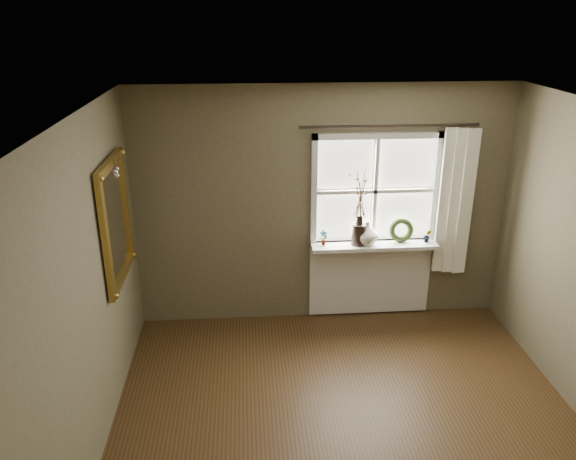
% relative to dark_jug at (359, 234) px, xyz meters
% --- Properties ---
extents(floor, '(4.50, 4.50, 0.00)m').
position_rel_dark_jug_xyz_m(floor, '(-0.38, -2.12, -1.04)').
color(floor, '#3F2913').
rests_on(floor, ground).
extents(ceiling, '(4.50, 4.50, 0.00)m').
position_rel_dark_jug_xyz_m(ceiling, '(-0.38, -2.12, 1.56)').
color(ceiling, silver).
rests_on(ceiling, ground).
extents(wall_back, '(4.00, 0.10, 2.60)m').
position_rel_dark_jug_xyz_m(wall_back, '(-0.38, 0.18, 0.26)').
color(wall_back, brown).
rests_on(wall_back, ground).
extents(wall_left, '(0.10, 4.50, 2.60)m').
position_rel_dark_jug_xyz_m(wall_left, '(-2.43, -2.12, 0.26)').
color(wall_left, brown).
rests_on(wall_left, ground).
extents(window_frame, '(1.36, 0.06, 1.24)m').
position_rel_dark_jug_xyz_m(window_frame, '(0.17, 0.11, 0.44)').
color(window_frame, silver).
rests_on(window_frame, wall_back).
extents(window_sill, '(1.36, 0.26, 0.04)m').
position_rel_dark_jug_xyz_m(window_sill, '(0.17, 0.00, -0.14)').
color(window_sill, silver).
rests_on(window_sill, wall_back).
extents(window_apron, '(1.36, 0.04, 0.88)m').
position_rel_dark_jug_xyz_m(window_apron, '(0.17, 0.11, -0.58)').
color(window_apron, silver).
rests_on(window_apron, ground).
extents(dark_jug, '(0.19, 0.19, 0.23)m').
position_rel_dark_jug_xyz_m(dark_jug, '(0.00, 0.00, 0.00)').
color(dark_jug, black).
rests_on(dark_jug, window_sill).
extents(cream_vase, '(0.27, 0.27, 0.25)m').
position_rel_dark_jug_xyz_m(cream_vase, '(0.09, 0.00, 0.01)').
color(cream_vase, beige).
rests_on(cream_vase, window_sill).
extents(wreath, '(0.27, 0.12, 0.28)m').
position_rel_dark_jug_xyz_m(wreath, '(0.47, 0.04, -0.01)').
color(wreath, '#2E411D').
rests_on(wreath, window_sill).
extents(potted_plant_left, '(0.10, 0.08, 0.17)m').
position_rel_dark_jug_xyz_m(potted_plant_left, '(-0.38, 0.00, -0.03)').
color(potted_plant_left, '#2E411D').
rests_on(potted_plant_left, window_sill).
extents(potted_plant_right, '(0.10, 0.08, 0.15)m').
position_rel_dark_jug_xyz_m(potted_plant_right, '(0.75, 0.00, -0.04)').
color(potted_plant_right, '#2E411D').
rests_on(potted_plant_right, window_sill).
extents(curtain, '(0.36, 0.12, 1.59)m').
position_rel_dark_jug_xyz_m(curtain, '(1.01, 0.01, 0.33)').
color(curtain, white).
rests_on(curtain, wall_back).
extents(curtain_rod, '(1.84, 0.03, 0.03)m').
position_rel_dark_jug_xyz_m(curtain_rod, '(0.27, 0.05, 1.14)').
color(curtain_rod, black).
rests_on(curtain_rod, wall_back).
extents(gilt_mirror, '(0.10, 0.94, 1.12)m').
position_rel_dark_jug_xyz_m(gilt_mirror, '(-2.34, -0.74, 0.50)').
color(gilt_mirror, white).
rests_on(gilt_mirror, wall_left).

